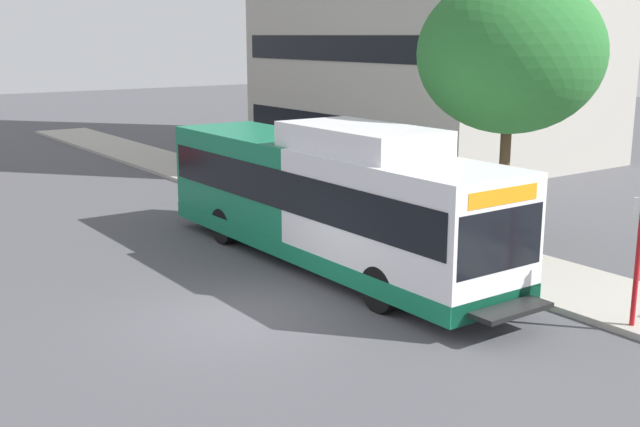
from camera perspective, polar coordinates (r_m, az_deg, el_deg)
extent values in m
plane|color=#4C4C51|center=(23.25, -15.58, -1.72)|extent=(120.00, 120.00, 0.00)
cube|color=#A8A399|center=(24.76, 1.42, -0.19)|extent=(3.00, 56.00, 0.14)
cube|color=white|center=(17.32, 5.92, -0.51)|extent=(2.54, 5.80, 2.73)
cube|color=#14724C|center=(21.90, -4.16, 2.36)|extent=(2.54, 5.80, 2.73)
cube|color=#14724C|center=(19.80, 0.29, -2.15)|extent=(2.57, 11.60, 0.44)
cube|color=black|center=(19.46, 0.30, 2.15)|extent=(2.58, 11.25, 0.96)
cube|color=black|center=(15.33, 13.02, -1.92)|extent=(2.34, 0.10, 1.24)
cube|color=orange|center=(15.13, 13.21, 1.26)|extent=(1.91, 0.08, 0.32)
cube|color=white|center=(18.11, 3.00, 5.49)|extent=(2.16, 4.06, 0.60)
cube|color=black|center=(15.46, 13.86, -6.88)|extent=(1.78, 0.60, 0.10)
cylinder|color=black|center=(16.43, 4.47, -5.53)|extent=(0.30, 1.00, 1.00)
cylinder|color=black|center=(17.90, 10.03, -4.13)|extent=(0.30, 1.00, 1.00)
cylinder|color=black|center=(21.85, -7.03, -0.91)|extent=(0.30, 1.00, 1.00)
cylinder|color=black|center=(22.98, -2.09, -0.13)|extent=(0.30, 1.00, 1.00)
cylinder|color=red|center=(16.20, 22.25, -3.27)|extent=(0.10, 0.10, 2.60)
cylinder|color=#4C3823|center=(20.96, 13.28, 1.88)|extent=(0.28, 0.28, 3.32)
ellipsoid|color=#286B2D|center=(20.60, 13.78, 11.29)|extent=(4.72, 4.72, 4.02)
cube|color=black|center=(38.04, 7.76, 6.81)|extent=(10.98, 13.92, 1.10)
cube|color=black|center=(37.83, 7.92, 11.98)|extent=(10.98, 13.92, 1.10)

